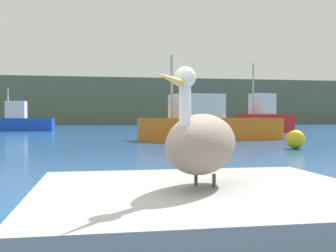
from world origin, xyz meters
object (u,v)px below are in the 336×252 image
at_px(pelican, 202,142).
at_px(mooring_buoy, 296,139).
at_px(fishing_boat_orange, 208,124).
at_px(fishing_boat_blue, 23,121).
at_px(fishing_boat_red, 265,119).

height_order(pelican, mooring_buoy, pelican).
height_order(pelican, fishing_boat_orange, fishing_boat_orange).
distance_m(fishing_boat_blue, mooring_buoy, 26.92).
relative_size(pelican, mooring_buoy, 1.83).
relative_size(fishing_boat_red, mooring_buoy, 7.54).
bearing_deg(fishing_boat_red, fishing_boat_orange, 25.08).
bearing_deg(fishing_boat_orange, fishing_boat_red, -137.92).
xyz_separation_m(pelican, fishing_boat_blue, (-7.20, 34.22, -0.08)).
relative_size(fishing_boat_blue, fishing_boat_orange, 0.64).
bearing_deg(fishing_boat_blue, mooring_buoy, 125.48).
relative_size(fishing_boat_blue, mooring_buoy, 7.03).
xyz_separation_m(fishing_boat_blue, mooring_buoy, (13.76, -23.14, -0.54)).
bearing_deg(fishing_boat_red, fishing_boat_blue, -47.67).
height_order(fishing_boat_blue, fishing_boat_orange, fishing_boat_orange).
distance_m(pelican, mooring_buoy, 12.89).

